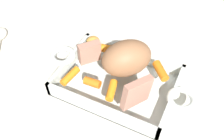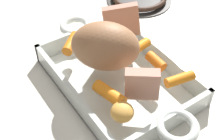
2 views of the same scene
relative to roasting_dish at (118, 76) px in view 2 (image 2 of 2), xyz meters
The scene contains 11 objects.
ground_plane 0.02m from the roasting_dish, ahead, with size 2.34×2.34×0.00m, color silver.
roasting_dish is the anchor object (origin of this frame).
pork_roast 0.08m from the roasting_dish, 53.54° to the left, with size 0.14×0.09×0.10m, color #996846.
roast_slice_thin 0.11m from the roasting_dish, behind, with size 0.02×0.06×0.06m, color tan.
roast_slice_outer 0.12m from the roasting_dish, 39.63° to the right, with size 0.02×0.08×0.08m, color tan.
baby_carrot_northwest 0.09m from the roasting_dish, 124.45° to the right, with size 0.02×0.02×0.04m, color orange.
baby_carrot_southwest 0.12m from the roasting_dish, 25.83° to the left, with size 0.02×0.02×0.06m, color orange.
baby_carrot_center_right 0.14m from the roasting_dish, 147.24° to the right, with size 0.02×0.02×0.06m, color orange.
baby_carrot_southeast 0.08m from the roasting_dish, 79.44° to the right, with size 0.02×0.02×0.06m, color orange.
baby_carrot_short 0.10m from the roasting_dish, 135.15° to the left, with size 0.02×0.02×0.07m, color orange.
potato_golden_small 0.14m from the roasting_dish, 148.08° to the left, with size 0.04×0.04×0.03m, color gold.
Camera 2 is at (-0.37, 0.27, 0.48)m, focal length 48.66 mm.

